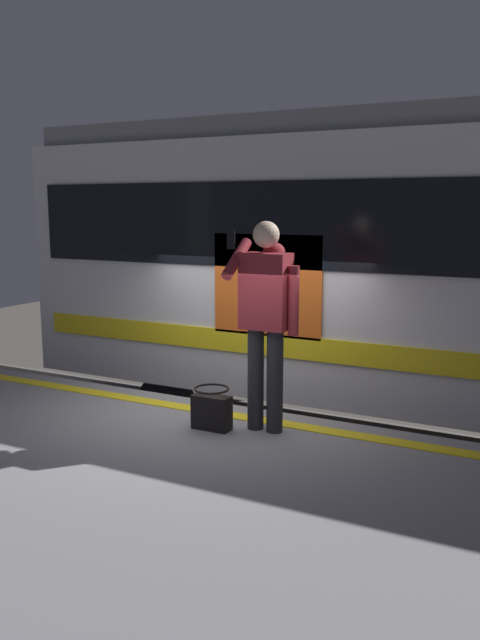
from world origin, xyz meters
The scene contains 8 objects.
ground_plane centered at (0.00, 0.00, 0.00)m, with size 24.79×24.79×0.00m, color #4C4742.
platform centered at (0.00, 2.55, 0.57)m, with size 12.31×5.09×1.14m, color gray.
safety_line centered at (0.00, 0.30, 1.15)m, with size 12.06×0.16×0.01m, color yellow.
track_rail_near centered at (0.00, -1.55, 0.08)m, with size 16.00×0.08×0.16m, color slate.
track_rail_far centered at (0.00, -2.98, 0.08)m, with size 16.00×0.08×0.16m, color slate.
train_carriage centered at (-1.84, -2.26, 2.46)m, with size 9.95×2.90×3.85m.
passenger centered at (-0.70, 0.50, 2.20)m, with size 0.57×0.55×1.78m.
handbag centered at (-0.28, 0.70, 1.32)m, with size 0.34×0.31×0.37m.
Camera 1 is at (-2.94, 5.34, 3.04)m, focal length 36.33 mm.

